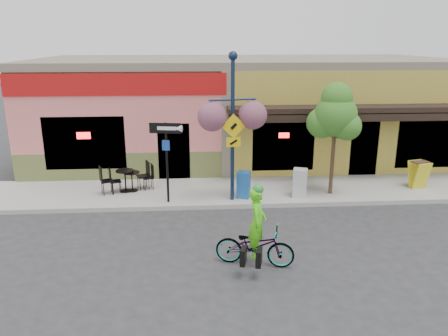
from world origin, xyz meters
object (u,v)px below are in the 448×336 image
(building, at_px, (241,107))
(lamp_post, at_px, (233,129))
(cyclist_rider, at_px, (257,232))
(one_way_sign, at_px, (167,163))
(newspaper_box_blue, at_px, (244,185))
(bicycle, at_px, (255,246))
(newspaper_box_grey, at_px, (300,183))
(street_tree, at_px, (334,139))

(building, relative_size, lamp_post, 3.76)
(cyclist_rider, bearing_deg, one_way_sign, 45.17)
(building, relative_size, newspaper_box_blue, 20.00)
(bicycle, relative_size, newspaper_box_grey, 1.96)
(lamp_post, bearing_deg, building, 71.59)
(building, bearing_deg, newspaper_box_grey, -78.22)
(lamp_post, distance_m, street_tree, 3.52)
(lamp_post, distance_m, one_way_sign, 2.39)
(cyclist_rider, distance_m, newspaper_box_grey, 4.76)
(street_tree, bearing_deg, cyclist_rider, -125.48)
(building, bearing_deg, street_tree, -67.97)
(cyclist_rider, relative_size, one_way_sign, 0.65)
(building, distance_m, bicycle, 10.84)
(street_tree, bearing_deg, newspaper_box_blue, -176.21)
(bicycle, bearing_deg, newspaper_box_blue, 12.27)
(cyclist_rider, height_order, newspaper_box_grey, cyclist_rider)
(building, height_order, newspaper_box_blue, building)
(one_way_sign, distance_m, street_tree, 5.65)
(one_way_sign, relative_size, newspaper_box_blue, 2.92)
(building, height_order, street_tree, building)
(lamp_post, bearing_deg, cyclist_rider, -96.46)
(bicycle, distance_m, newspaper_box_blue, 4.33)
(building, distance_m, one_way_sign, 7.33)
(lamp_post, distance_m, newspaper_box_blue, 2.01)
(bicycle, relative_size, lamp_post, 0.40)
(lamp_post, bearing_deg, bicycle, -97.15)
(cyclist_rider, distance_m, newspaper_box_blue, 4.33)
(building, relative_size, cyclist_rider, 10.50)
(one_way_sign, distance_m, newspaper_box_grey, 4.53)
(building, relative_size, street_tree, 4.68)
(street_tree, bearing_deg, newspaper_box_grey, -167.62)
(cyclist_rider, relative_size, newspaper_box_grey, 1.77)
(bicycle, bearing_deg, one_way_sign, 44.64)
(street_tree, bearing_deg, bicycle, -125.90)
(bicycle, bearing_deg, street_tree, -20.87)
(lamp_post, bearing_deg, one_way_sign, 171.99)
(bicycle, bearing_deg, newspaper_box_grey, -11.40)
(one_way_sign, height_order, street_tree, street_tree)
(street_tree, bearing_deg, building, 112.03)
(building, bearing_deg, newspaper_box_blue, -95.23)
(one_way_sign, bearing_deg, cyclist_rider, -50.12)
(newspaper_box_blue, bearing_deg, bicycle, -73.36)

